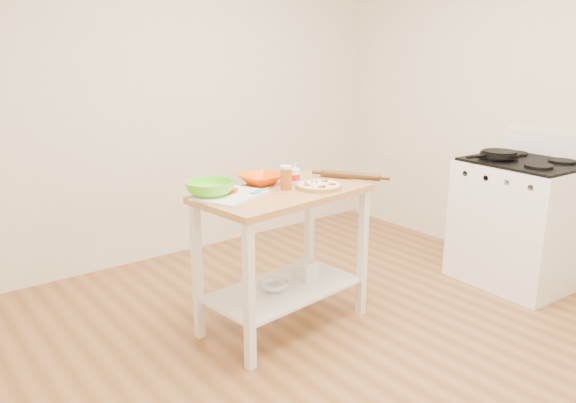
% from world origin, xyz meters
% --- Properties ---
extents(room_shell, '(4.04, 4.54, 2.74)m').
position_xyz_m(room_shell, '(0.00, 0.00, 1.35)').
color(room_shell, '#9E673A').
rests_on(room_shell, ground).
extents(prep_island, '(1.11, 0.68, 0.90)m').
position_xyz_m(prep_island, '(-0.19, 0.61, 0.64)').
color(prep_island, tan).
rests_on(prep_island, ground).
extents(gas_stove, '(0.72, 0.83, 1.11)m').
position_xyz_m(gas_stove, '(1.65, 0.10, 0.47)').
color(gas_stove, white).
rests_on(gas_stove, ground).
extents(skillet, '(0.44, 0.28, 0.03)m').
position_xyz_m(skillet, '(1.54, 0.26, 0.98)').
color(skillet, black).
rests_on(skillet, gas_stove).
extents(pizza, '(0.29, 0.29, 0.05)m').
position_xyz_m(pizza, '(0.02, 0.52, 0.92)').
color(pizza, tan).
rests_on(pizza, prep_island).
extents(cutting_board, '(0.48, 0.43, 0.04)m').
position_xyz_m(cutting_board, '(-0.52, 0.70, 0.91)').
color(cutting_board, white).
rests_on(cutting_board, prep_island).
extents(spatula, '(0.15, 0.06, 0.01)m').
position_xyz_m(spatula, '(-0.36, 0.64, 0.92)').
color(spatula, '#32B5AE').
rests_on(spatula, cutting_board).
extents(knife, '(0.27, 0.04, 0.01)m').
position_xyz_m(knife, '(-0.57, 0.87, 0.92)').
color(knife, silver).
rests_on(knife, cutting_board).
extents(orange_bowl, '(0.27, 0.27, 0.06)m').
position_xyz_m(orange_bowl, '(-0.21, 0.83, 0.93)').
color(orange_bowl, '#FB5704').
rests_on(orange_bowl, prep_island).
extents(green_bowl, '(0.29, 0.29, 0.09)m').
position_xyz_m(green_bowl, '(-0.61, 0.77, 0.94)').
color(green_bowl, '#6AE62A').
rests_on(green_bowl, prep_island).
extents(beer_pint, '(0.07, 0.07, 0.15)m').
position_xyz_m(beer_pint, '(-0.16, 0.62, 0.97)').
color(beer_pint, '#AF5615').
rests_on(beer_pint, prep_island).
extents(yogurt_tub, '(0.09, 0.09, 0.18)m').
position_xyz_m(yogurt_tub, '(-0.05, 0.70, 0.95)').
color(yogurt_tub, white).
rests_on(yogurt_tub, prep_island).
extents(rolling_pin, '(0.25, 0.37, 0.05)m').
position_xyz_m(rolling_pin, '(0.34, 0.58, 0.92)').
color(rolling_pin, '#563313').
rests_on(rolling_pin, prep_island).
extents(shelf_glass_bowl, '(0.24, 0.24, 0.06)m').
position_xyz_m(shelf_glass_bowl, '(-0.26, 0.62, 0.29)').
color(shelf_glass_bowl, silver).
rests_on(shelf_glass_bowl, prep_island).
extents(shelf_bin, '(0.13, 0.13, 0.12)m').
position_xyz_m(shelf_bin, '(0.02, 0.64, 0.32)').
color(shelf_bin, white).
rests_on(shelf_bin, prep_island).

